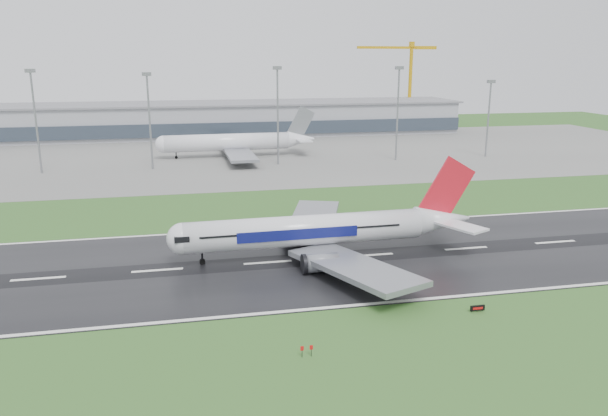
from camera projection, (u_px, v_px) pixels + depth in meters
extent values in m
plane|color=#28531E|center=(268.00, 263.00, 107.89)|extent=(520.00, 520.00, 0.00)
cube|color=black|center=(268.00, 263.00, 107.88)|extent=(400.00, 45.00, 0.10)
cube|color=slate|center=(221.00, 155.00, 226.26)|extent=(400.00, 130.00, 0.08)
cube|color=gray|center=(212.00, 120.00, 281.19)|extent=(240.00, 36.00, 15.00)
cylinder|color=gray|center=(36.00, 124.00, 186.55)|extent=(0.64, 0.64, 32.32)
cylinder|color=gray|center=(150.00, 124.00, 193.73)|extent=(0.64, 0.64, 31.07)
cylinder|color=gray|center=(278.00, 118.00, 202.08)|extent=(0.64, 0.64, 32.89)
cylinder|color=gray|center=(397.00, 116.00, 210.83)|extent=(0.64, 0.64, 32.74)
cylinder|color=gray|center=(488.00, 121.00, 218.65)|extent=(0.64, 0.64, 27.66)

